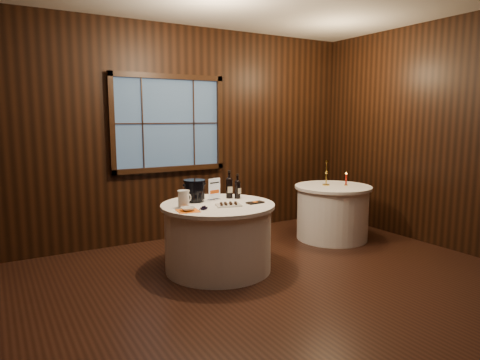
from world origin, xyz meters
TOP-DOWN VIEW (x-y plane):
  - ground at (0.00, 0.00)m, footprint 6.00×6.00m
  - back_wall at (0.00, 2.48)m, footprint 6.00×0.10m
  - main_table at (0.00, 1.00)m, footprint 1.28×1.28m
  - side_table at (2.00, 1.30)m, footprint 1.08×1.08m
  - sign_stand at (0.06, 1.20)m, footprint 0.16×0.11m
  - port_bottle_left at (0.28, 1.23)m, footprint 0.08×0.09m
  - port_bottle_right at (0.35, 1.16)m, footprint 0.07×0.08m
  - ice_bucket at (-0.18, 1.24)m, footprint 0.25×0.25m
  - chocolate_plate at (0.04, 0.83)m, footprint 0.31×0.25m
  - chocolate_box at (0.37, 0.81)m, footprint 0.20×0.11m
  - grape_bunch at (-0.26, 0.79)m, footprint 0.15×0.09m
  - glass_pitcher at (-0.41, 1.00)m, footprint 0.17×0.13m
  - orange_napkin at (-0.44, 0.82)m, footprint 0.25×0.25m
  - cracker_bowl at (-0.44, 0.82)m, footprint 0.16×0.16m
  - brass_candlestick at (1.93, 1.37)m, footprint 0.10×0.10m
  - red_candle at (2.17, 1.23)m, footprint 0.05×0.05m

SIDE VIEW (x-z plane):
  - ground at x=0.00m, z-range 0.00..0.00m
  - main_table at x=0.00m, z-range 0.00..0.77m
  - side_table at x=2.00m, z-range 0.00..0.77m
  - orange_napkin at x=-0.44m, z-range 0.77..0.77m
  - chocolate_box at x=0.37m, z-range 0.77..0.79m
  - chocolate_plate at x=0.04m, z-range 0.77..0.81m
  - grape_bunch at x=-0.26m, z-range 0.77..0.81m
  - cracker_bowl at x=-0.44m, z-range 0.77..0.81m
  - red_candle at x=2.17m, z-range 0.75..0.94m
  - sign_stand at x=0.06m, z-range 0.73..1.00m
  - glass_pitcher at x=-0.41m, z-range 0.77..0.96m
  - port_bottle_right at x=0.35m, z-range 0.75..1.05m
  - brass_candlestick at x=1.93m, z-range 0.72..1.08m
  - ice_bucket at x=-0.18m, z-range 0.78..1.03m
  - port_bottle_left at x=0.28m, z-range 0.75..1.08m
  - back_wall at x=0.00m, z-range 0.04..3.04m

